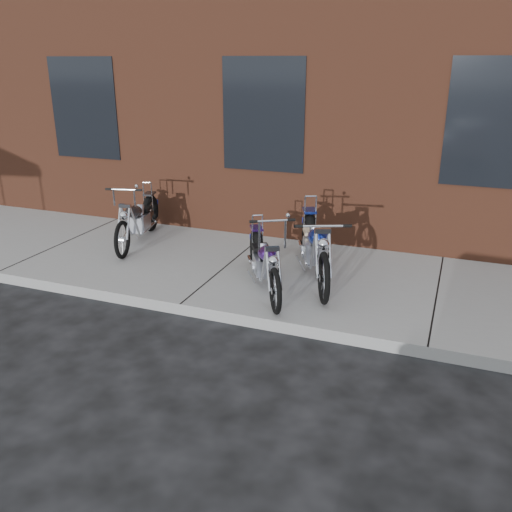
% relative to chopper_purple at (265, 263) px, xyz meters
% --- Properties ---
extents(ground, '(120.00, 120.00, 0.00)m').
position_rel_chopper_purple_xyz_m(ground, '(-0.82, -0.85, -0.51)').
color(ground, black).
rests_on(ground, ground).
extents(sidewalk, '(22.00, 3.00, 0.15)m').
position_rel_chopper_purple_xyz_m(sidewalk, '(-0.82, 0.65, -0.43)').
color(sidewalk, '#9A9A9A').
rests_on(sidewalk, ground).
extents(building_brick, '(22.00, 10.00, 8.00)m').
position_rel_chopper_purple_xyz_m(building_brick, '(-0.82, 7.15, 3.49)').
color(building_brick, brown).
rests_on(building_brick, ground).
extents(chopper_purple, '(1.08, 1.76, 1.11)m').
position_rel_chopper_purple_xyz_m(chopper_purple, '(0.00, 0.00, 0.00)').
color(chopper_purple, black).
rests_on(chopper_purple, sidewalk).
extents(chopper_blue, '(0.99, 2.18, 1.01)m').
position_rel_chopper_purple_xyz_m(chopper_blue, '(0.51, 0.65, 0.06)').
color(chopper_blue, black).
rests_on(chopper_blue, sidewalk).
extents(chopper_third, '(0.68, 2.02, 1.05)m').
position_rel_chopper_purple_xyz_m(chopper_third, '(-2.63, 1.08, 0.01)').
color(chopper_third, black).
rests_on(chopper_third, sidewalk).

